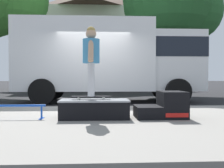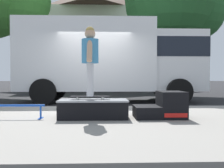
% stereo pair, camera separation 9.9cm
% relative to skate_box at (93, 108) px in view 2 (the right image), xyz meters
% --- Properties ---
extents(ground_plane, '(140.00, 140.00, 0.00)m').
position_rel_skate_box_xyz_m(ground_plane, '(-0.07, 2.72, -0.32)').
color(ground_plane, black).
extents(sidewalk_slab, '(50.00, 5.00, 0.12)m').
position_rel_skate_box_xyz_m(sidewalk_slab, '(-0.07, -0.28, -0.26)').
color(sidewalk_slab, gray).
rests_on(sidewalk_slab, ground).
extents(skate_box, '(1.37, 0.69, 0.37)m').
position_rel_skate_box_xyz_m(skate_box, '(0.00, 0.00, 0.00)').
color(skate_box, black).
rests_on(skate_box, sidewalk_slab).
extents(kicker_ramp, '(1.00, 0.70, 0.53)m').
position_rel_skate_box_xyz_m(kicker_ramp, '(1.42, -0.00, 0.02)').
color(kicker_ramp, black).
rests_on(kicker_ramp, sidewalk_slab).
extents(grind_rail, '(1.57, 0.28, 0.28)m').
position_rel_skate_box_xyz_m(grind_rail, '(-1.75, -0.01, 0.01)').
color(grind_rail, blue).
rests_on(grind_rail, sidewalk_slab).
extents(skateboard, '(0.78, 0.21, 0.07)m').
position_rel_skate_box_xyz_m(skateboard, '(-0.06, 0.04, 0.23)').
color(skateboard, black).
rests_on(skateboard, skate_box).
extents(skater_kid, '(0.34, 0.72, 1.39)m').
position_rel_skate_box_xyz_m(skater_kid, '(-0.06, 0.04, 1.06)').
color(skater_kid, silver).
rests_on(skater_kid, skateboard).
extents(box_truck, '(6.91, 2.63, 3.05)m').
position_rel_skate_box_xyz_m(box_truck, '(0.54, 4.92, 1.38)').
color(box_truck, white).
rests_on(box_truck, ground).
extents(street_tree_main, '(5.41, 4.91, 7.61)m').
position_rel_skate_box_xyz_m(street_tree_main, '(4.12, 8.78, 4.68)').
color(street_tree_main, brown).
rests_on(street_tree_main, ground).
extents(house_behind, '(9.54, 8.23, 8.40)m').
position_rel_skate_box_xyz_m(house_behind, '(-0.50, 16.69, 3.92)').
color(house_behind, beige).
rests_on(house_behind, ground).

